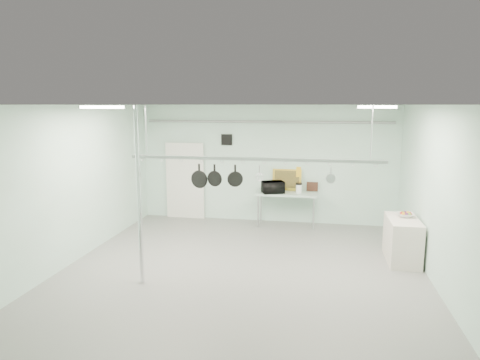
% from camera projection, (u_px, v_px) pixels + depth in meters
% --- Properties ---
extents(floor, '(8.00, 8.00, 0.00)m').
position_uv_depth(floor, '(240.00, 276.00, 8.09)').
color(floor, gray).
rests_on(floor, ground).
extents(ceiling, '(7.00, 8.00, 0.02)m').
position_uv_depth(ceiling, '(240.00, 105.00, 7.53)').
color(ceiling, silver).
rests_on(ceiling, back_wall).
extents(back_wall, '(7.00, 0.02, 3.20)m').
position_uv_depth(back_wall, '(266.00, 164.00, 11.68)').
color(back_wall, silver).
rests_on(back_wall, floor).
extents(right_wall, '(0.02, 8.00, 3.20)m').
position_uv_depth(right_wall, '(444.00, 201.00, 7.19)').
color(right_wall, silver).
rests_on(right_wall, floor).
extents(door, '(1.10, 0.10, 2.20)m').
position_uv_depth(door, '(185.00, 181.00, 12.13)').
color(door, silver).
rests_on(door, floor).
extents(wall_vent, '(0.30, 0.04, 0.30)m').
position_uv_depth(wall_vent, '(227.00, 140.00, 11.74)').
color(wall_vent, black).
rests_on(wall_vent, back_wall).
extents(conduit_pipe, '(6.60, 0.07, 0.07)m').
position_uv_depth(conduit_pipe, '(266.00, 122.00, 11.39)').
color(conduit_pipe, gray).
rests_on(conduit_pipe, back_wall).
extents(chrome_pole, '(0.08, 0.08, 3.20)m').
position_uv_depth(chrome_pole, '(139.00, 197.00, 7.53)').
color(chrome_pole, silver).
rests_on(chrome_pole, floor).
extents(prep_table, '(1.60, 0.70, 0.91)m').
position_uv_depth(prep_table, '(287.00, 195.00, 11.33)').
color(prep_table, '#A0BCAA').
rests_on(prep_table, floor).
extents(side_cabinet, '(0.60, 1.20, 0.90)m').
position_uv_depth(side_cabinet, '(402.00, 240.00, 8.81)').
color(side_cabinet, beige).
rests_on(side_cabinet, floor).
extents(pot_rack, '(4.80, 0.06, 1.00)m').
position_uv_depth(pot_rack, '(253.00, 158.00, 7.96)').
color(pot_rack, '#B7B7BC').
rests_on(pot_rack, ceiling).
extents(light_panel_left, '(0.65, 0.30, 0.05)m').
position_uv_depth(light_panel_left, '(102.00, 107.00, 7.16)').
color(light_panel_left, white).
rests_on(light_panel_left, ceiling).
extents(light_panel_right, '(0.65, 0.30, 0.05)m').
position_uv_depth(light_panel_right, '(377.00, 107.00, 7.69)').
color(light_panel_right, white).
rests_on(light_panel_right, ceiling).
extents(microwave, '(0.66, 0.55, 0.31)m').
position_uv_depth(microwave, '(273.00, 187.00, 11.23)').
color(microwave, black).
rests_on(microwave, prep_table).
extents(coffee_canister, '(0.17, 0.17, 0.23)m').
position_uv_depth(coffee_canister, '(299.00, 189.00, 11.21)').
color(coffee_canister, white).
rests_on(coffee_canister, prep_table).
extents(painting_large, '(0.78, 0.15, 0.58)m').
position_uv_depth(painting_large, '(287.00, 180.00, 11.56)').
color(painting_large, gold).
rests_on(painting_large, prep_table).
extents(painting_small, '(0.30, 0.09, 0.25)m').
position_uv_depth(painting_small, '(312.00, 187.00, 11.46)').
color(painting_small, '#361D12').
rests_on(painting_small, prep_table).
extents(fruit_bowl, '(0.35, 0.35, 0.08)m').
position_uv_depth(fruit_bowl, '(406.00, 215.00, 8.87)').
color(fruit_bowl, silver).
rests_on(fruit_bowl, side_cabinet).
extents(skillet_left, '(0.35, 0.13, 0.48)m').
position_uv_depth(skillet_left, '(199.00, 176.00, 8.21)').
color(skillet_left, black).
rests_on(skillet_left, pot_rack).
extents(skillet_mid, '(0.30, 0.12, 0.41)m').
position_uv_depth(skillet_mid, '(215.00, 175.00, 8.15)').
color(skillet_mid, black).
rests_on(skillet_mid, pot_rack).
extents(skillet_right, '(0.30, 0.14, 0.40)m').
position_uv_depth(skillet_right, '(235.00, 175.00, 8.08)').
color(skillet_right, black).
rests_on(skillet_right, pot_rack).
extents(whisk, '(0.19, 0.19, 0.32)m').
position_uv_depth(whisk, '(260.00, 174.00, 7.99)').
color(whisk, '#A4A4A8').
rests_on(whisk, pot_rack).
extents(grater, '(0.09, 0.04, 0.21)m').
position_uv_depth(grater, '(299.00, 172.00, 7.85)').
color(grater, gold).
rests_on(grater, pot_rack).
extents(saucepan, '(0.18, 0.10, 0.30)m').
position_uv_depth(saucepan, '(331.00, 175.00, 7.75)').
color(saucepan, silver).
rests_on(saucepan, pot_rack).
extents(fruit_cluster, '(0.24, 0.24, 0.09)m').
position_uv_depth(fruit_cluster, '(406.00, 213.00, 8.86)').
color(fruit_cluster, '#A10E1A').
rests_on(fruit_cluster, fruit_bowl).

